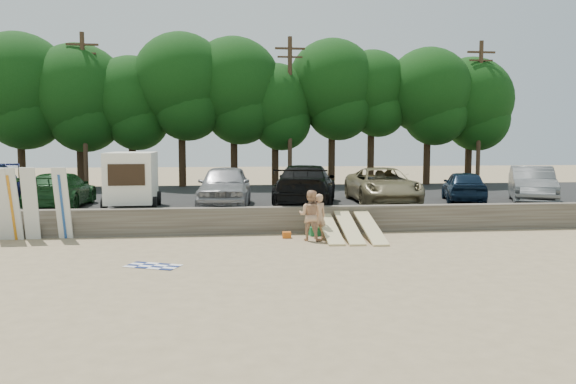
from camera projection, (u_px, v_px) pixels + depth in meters
name	position (u px, v px, depth m)	size (l,w,h in m)	color
ground	(287.00, 248.00, 18.23)	(120.00, 120.00, 0.00)	tan
seawall	(278.00, 220.00, 21.16)	(44.00, 0.50, 1.00)	#6B6356
parking_lot	(264.00, 203.00, 28.59)	(44.00, 14.50, 0.70)	#282828
treeline	(237.00, 90.00, 34.79)	(34.08, 6.42, 9.34)	#382616
utility_poles	(290.00, 109.00, 33.81)	(25.80, 0.26, 9.00)	#473321
box_trailer	(132.00, 177.00, 22.93)	(2.20, 3.73, 2.31)	white
car_1	(60.00, 190.00, 23.34)	(2.05, 5.04, 1.46)	#153C1A
car_2	(225.00, 186.00, 23.54)	(2.09, 5.19, 1.77)	#949498
car_3	(306.00, 185.00, 24.28)	(2.46, 6.05, 1.76)	black
car_4	(382.00, 185.00, 25.16)	(2.62, 5.68, 1.58)	#7C704F
car_5	(464.00, 186.00, 25.61)	(1.70, 4.22, 1.44)	black
car_6	(532.00, 185.00, 25.26)	(1.73, 4.96, 1.64)	#515556
surfboard_upright_3	(2.00, 205.00, 19.38)	(0.50, 0.06, 2.60)	silver
surfboard_upright_4	(12.00, 204.00, 19.40)	(0.50, 0.06, 2.60)	silver
surfboard_upright_5	(30.00, 204.00, 19.52)	(0.50, 0.06, 2.60)	silver
surfboard_upright_6	(62.00, 203.00, 19.71)	(0.50, 0.06, 2.60)	silver
surfboard_low_0	(329.00, 227.00, 19.92)	(0.56, 3.00, 0.07)	beige
surfboard_low_1	(349.00, 226.00, 19.90)	(0.56, 3.00, 0.07)	beige
surfboard_low_2	(370.00, 227.00, 19.84)	(0.56, 3.00, 0.07)	beige
beachgoer_a	(318.00, 216.00, 19.96)	(0.58, 0.38, 1.60)	tan
beachgoer_b	(310.00, 215.00, 19.52)	(0.86, 0.67, 1.77)	tan
cooler	(315.00, 231.00, 20.57)	(0.38, 0.30, 0.32)	#227F44
gear_bag	(287.00, 235.00, 20.09)	(0.30, 0.25, 0.22)	#CD5E18
beach_towel	(153.00, 266.00, 15.55)	(1.50, 1.50, 0.00)	white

